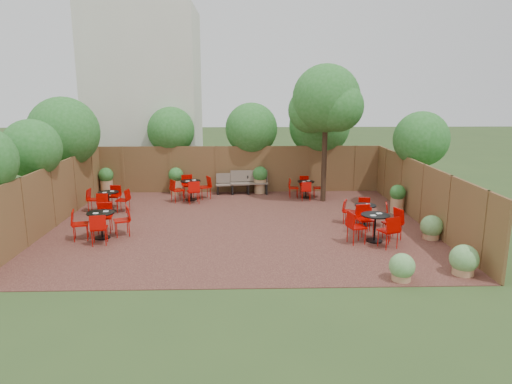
{
  "coord_description": "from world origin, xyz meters",
  "views": [
    {
      "loc": [
        0.11,
        -14.62,
        4.38
      ],
      "look_at": [
        0.55,
        0.5,
        1.0
      ],
      "focal_mm": 32.48,
      "sensor_mm": 36.0,
      "label": 1
    }
  ],
  "objects": [
    {
      "name": "planters",
      "position": [
        -0.86,
        4.02,
        0.62
      ],
      "size": [
        11.88,
        3.94,
        1.15
      ],
      "color": "tan",
      "rests_on": "courtyard_paving"
    },
    {
      "name": "ground",
      "position": [
        0.0,
        0.0,
        0.0
      ],
      "size": [
        80.0,
        80.0,
        0.0
      ],
      "primitive_type": "plane",
      "color": "#354F23",
      "rests_on": "ground"
    },
    {
      "name": "fence_right",
      "position": [
        6.0,
        0.0,
        1.0
      ],
      "size": [
        0.08,
        10.0,
        2.0
      ],
      "primitive_type": "cube",
      "color": "#52351E",
      "rests_on": "ground"
    },
    {
      "name": "neighbour_building",
      "position": [
        -4.5,
        8.0,
        4.0
      ],
      "size": [
        5.0,
        4.0,
        8.0
      ],
      "primitive_type": "cube",
      "color": "beige",
      "rests_on": "ground"
    },
    {
      "name": "fence_back",
      "position": [
        0.0,
        5.0,
        1.0
      ],
      "size": [
        12.0,
        0.08,
        2.0
      ],
      "primitive_type": "cube",
      "color": "#52351E",
      "rests_on": "ground"
    },
    {
      "name": "courtyard_paving",
      "position": [
        0.0,
        0.0,
        0.01
      ],
      "size": [
        12.0,
        10.0,
        0.02
      ],
      "primitive_type": "cube",
      "color": "#3B1B18",
      "rests_on": "ground"
    },
    {
      "name": "overhang_foliage",
      "position": [
        -1.31,
        3.6,
        2.7
      ],
      "size": [
        15.52,
        10.55,
        2.67
      ],
      "color": "#256A22",
      "rests_on": "ground"
    },
    {
      "name": "park_bench_right",
      "position": [
        -0.32,
        4.62,
        0.47
      ],
      "size": [
        1.45,
        0.64,
        0.87
      ],
      "rotation": [
        0.0,
        0.0,
        0.13
      ],
      "color": "brown",
      "rests_on": "courtyard_paving"
    },
    {
      "name": "park_bench_left",
      "position": [
        0.38,
        4.63,
        0.52
      ],
      "size": [
        1.61,
        0.61,
        0.98
      ],
      "rotation": [
        0.0,
        0.0,
        0.07
      ],
      "color": "brown",
      "rests_on": "courtyard_paving"
    },
    {
      "name": "low_shrubs",
      "position": [
        5.07,
        -3.48,
        0.36
      ],
      "size": [
        2.54,
        3.64,
        0.74
      ],
      "color": "tan",
      "rests_on": "courtyard_paving"
    },
    {
      "name": "courtyard_tree",
      "position": [
        3.29,
        3.19,
        3.86
      ],
      "size": [
        2.74,
        2.64,
        5.3
      ],
      "rotation": [
        0.0,
        0.0,
        -0.12
      ],
      "color": "black",
      "rests_on": "courtyard_paving"
    },
    {
      "name": "bistro_tables",
      "position": [
        -0.23,
        0.76,
        0.46
      ],
      "size": [
        10.32,
        7.19,
        0.93
      ],
      "color": "black",
      "rests_on": "courtyard_paving"
    },
    {
      "name": "fence_left",
      "position": [
        -6.0,
        0.0,
        1.0
      ],
      "size": [
        0.08,
        10.0,
        2.0
      ],
      "primitive_type": "cube",
      "color": "#52351E",
      "rests_on": "ground"
    }
  ]
}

